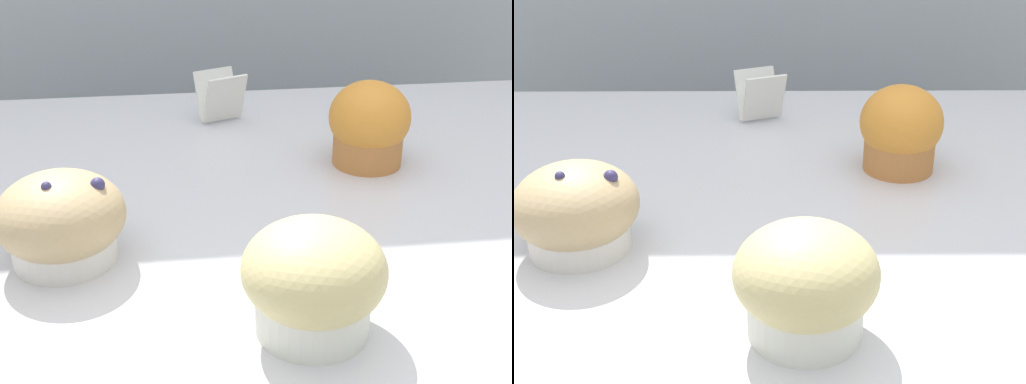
# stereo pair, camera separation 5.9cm
# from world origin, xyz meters

# --- Properties ---
(wall_back) EXTENTS (3.20, 0.10, 1.80)m
(wall_back) POSITION_xyz_m (0.00, 0.60, 0.90)
(wall_back) COLOR #A8B2B7
(wall_back) RESTS_ON ground
(muffin_front_center) EXTENTS (0.08, 0.08, 0.09)m
(muffin_front_center) POSITION_xyz_m (0.14, 0.07, 0.99)
(muffin_front_center) COLOR #C1783D
(muffin_front_center) RESTS_ON display_counter
(muffin_back_left) EXTENTS (0.10, 0.10, 0.08)m
(muffin_back_left) POSITION_xyz_m (-0.16, -0.08, 0.98)
(muffin_back_left) COLOR silver
(muffin_back_left) RESTS_ON display_counter
(muffin_back_right) EXTENTS (0.10, 0.10, 0.08)m
(muffin_back_right) POSITION_xyz_m (0.03, -0.20, 0.98)
(muffin_back_right) COLOR white
(muffin_back_right) RESTS_ON display_counter
(price_card) EXTENTS (0.06, 0.06, 0.06)m
(price_card) POSITION_xyz_m (-0.01, 0.21, 0.98)
(price_card) COLOR white
(price_card) RESTS_ON display_counter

